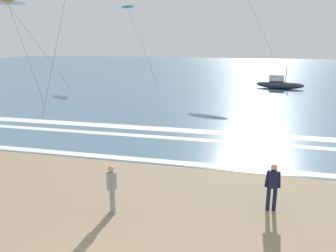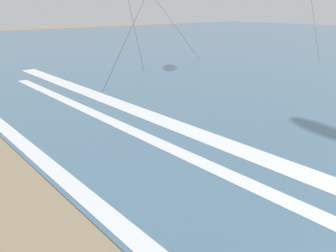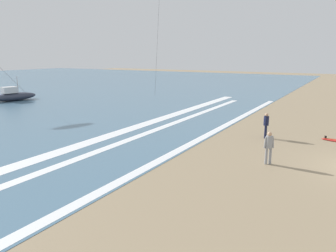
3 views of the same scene
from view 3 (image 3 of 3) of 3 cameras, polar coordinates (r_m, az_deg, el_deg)
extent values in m
cube|color=white|center=(20.51, 5.88, -2.15)|extent=(37.87, 0.53, 0.01)
cube|color=white|center=(21.62, -3.99, -1.34)|extent=(36.38, 0.59, 0.01)
cube|color=white|center=(22.19, -8.44, -1.09)|extent=(42.87, 0.99, 0.01)
cylinder|color=#141938|center=(21.23, 16.74, -1.02)|extent=(0.13, 0.13, 0.82)
cylinder|color=#141938|center=(21.42, 16.83, -0.91)|extent=(0.13, 0.13, 0.82)
cylinder|color=#141938|center=(21.18, 16.90, 0.88)|extent=(0.32, 0.32, 0.58)
cylinder|color=#141938|center=(21.00, 16.81, 0.72)|extent=(0.14, 0.10, 0.56)
cylinder|color=#141938|center=(21.37, 16.98, 0.90)|extent=(0.14, 0.10, 0.56)
sphere|color=tan|center=(21.11, 16.97, 1.90)|extent=(0.21, 0.21, 0.21)
cylinder|color=gray|center=(16.33, 16.88, -5.06)|extent=(0.13, 0.13, 0.82)
cylinder|color=gray|center=(16.40, 17.53, -5.03)|extent=(0.13, 0.13, 0.82)
cylinder|color=gray|center=(16.17, 17.37, -2.68)|extent=(0.32, 0.32, 0.58)
cylinder|color=gray|center=(16.11, 16.74, -2.79)|extent=(0.15, 0.16, 0.56)
cylinder|color=gray|center=(16.25, 17.97, -2.74)|extent=(0.15, 0.16, 0.56)
sphere|color=tan|center=(16.08, 17.45, -1.35)|extent=(0.21, 0.21, 0.21)
cube|color=black|center=(22.34, 25.98, -1.75)|extent=(0.03, 0.12, 0.16)
cylinder|color=#333333|center=(41.99, -1.90, 14.57)|extent=(2.56, 0.78, 13.36)
ellipsoid|color=#2D3342|center=(40.88, -25.55, 4.67)|extent=(5.43, 2.64, 0.90)
cube|color=silver|center=(40.63, -26.17, 5.71)|extent=(1.68, 1.36, 0.70)
cylinder|color=#B2B2B2|center=(40.98, -24.96, 6.65)|extent=(0.08, 0.08, 1.80)
camera|label=1|loc=(20.09, 47.26, 9.19)|focal=35.36mm
camera|label=2|loc=(22.70, 18.32, 10.50)|focal=36.04mm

